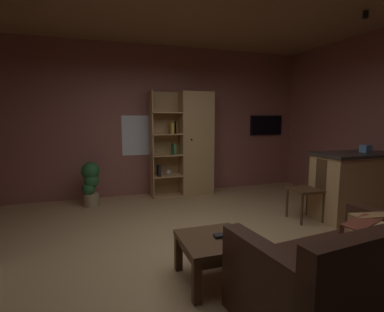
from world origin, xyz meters
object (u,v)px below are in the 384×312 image
(kitchen_bar_counter, at_px, (360,185))
(potted_floor_plant, at_px, (90,182))
(dining_chair, at_px, (311,185))
(tissue_box, at_px, (366,149))
(wall_mounted_tv, at_px, (266,125))
(coffee_table, at_px, (214,247))
(table_book_0, at_px, (220,236))
(leather_couch, at_px, (345,278))
(bookshelf_cabinet, at_px, (192,144))

(kitchen_bar_counter, xyz_separation_m, potted_floor_plant, (-3.89, 1.87, -0.08))
(dining_chair, distance_m, potted_floor_plant, 3.56)
(tissue_box, height_order, dining_chair, tissue_box)
(potted_floor_plant, height_order, wall_mounted_tv, wall_mounted_tv)
(kitchen_bar_counter, bearing_deg, coffee_table, -161.46)
(coffee_table, xyz_separation_m, table_book_0, (0.06, 0.00, 0.10))
(leather_couch, relative_size, table_book_0, 16.33)
(wall_mounted_tv, bearing_deg, potted_floor_plant, -172.96)
(bookshelf_cabinet, distance_m, coffee_table, 3.22)
(table_book_0, bearing_deg, wall_mounted_tv, 52.20)
(tissue_box, xyz_separation_m, dining_chair, (-0.82, 0.17, -0.52))
(table_book_0, relative_size, wall_mounted_tv, 0.13)
(bookshelf_cabinet, bearing_deg, potted_floor_plant, -172.62)
(potted_floor_plant, distance_m, wall_mounted_tv, 3.84)
(table_book_0, xyz_separation_m, potted_floor_plant, (-1.18, 2.80, -0.00))
(kitchen_bar_counter, bearing_deg, table_book_0, -161.14)
(kitchen_bar_counter, relative_size, wall_mounted_tv, 1.91)
(leather_couch, bearing_deg, bookshelf_cabinet, 89.79)
(table_book_0, bearing_deg, coffee_table, -178.06)
(bookshelf_cabinet, xyz_separation_m, table_book_0, (-0.73, -3.05, -0.57))
(tissue_box, bearing_deg, dining_chair, 168.25)
(wall_mounted_tv, bearing_deg, table_book_0, -127.80)
(tissue_box, height_order, leather_couch, tissue_box)
(leather_couch, height_order, table_book_0, leather_couch)
(tissue_box, relative_size, wall_mounted_tv, 0.16)
(tissue_box, distance_m, table_book_0, 2.95)
(coffee_table, bearing_deg, table_book_0, 1.94)
(potted_floor_plant, relative_size, wall_mounted_tv, 0.99)
(kitchen_bar_counter, xyz_separation_m, table_book_0, (-2.72, -0.93, -0.08))
(table_book_0, bearing_deg, tissue_box, 18.21)
(coffee_table, distance_m, table_book_0, 0.11)
(leather_couch, xyz_separation_m, dining_chair, (1.21, 1.84, 0.23))
(tissue_box, height_order, table_book_0, tissue_box)
(wall_mounted_tv, bearing_deg, dining_chair, -105.34)
(tissue_box, xyz_separation_m, table_book_0, (-2.74, -0.90, -0.63))
(wall_mounted_tv, bearing_deg, bookshelf_cabinet, -173.31)
(bookshelf_cabinet, height_order, wall_mounted_tv, bookshelf_cabinet)
(bookshelf_cabinet, distance_m, tissue_box, 2.94)
(dining_chair, height_order, potted_floor_plant, dining_chair)
(kitchen_bar_counter, distance_m, dining_chair, 0.80)
(bookshelf_cabinet, relative_size, leather_couch, 1.21)
(bookshelf_cabinet, distance_m, potted_floor_plant, 2.00)
(coffee_table, height_order, wall_mounted_tv, wall_mounted_tv)
(tissue_box, relative_size, dining_chair, 0.13)
(dining_chair, bearing_deg, leather_couch, -123.42)
(tissue_box, bearing_deg, potted_floor_plant, 154.15)
(tissue_box, distance_m, leather_couch, 2.73)
(tissue_box, bearing_deg, bookshelf_cabinet, 133.20)
(coffee_table, xyz_separation_m, dining_chair, (1.98, 1.07, 0.20))
(kitchen_bar_counter, height_order, leather_couch, kitchen_bar_counter)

